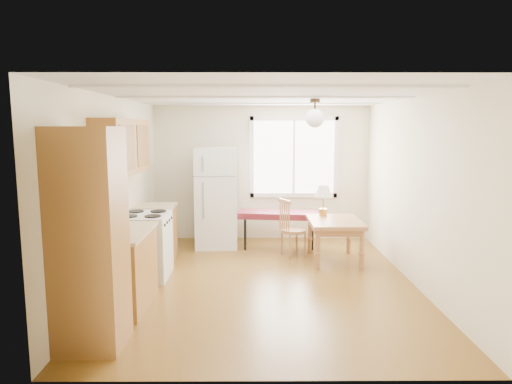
{
  "coord_description": "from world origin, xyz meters",
  "views": [
    {
      "loc": [
        -0.16,
        -6.03,
        2.08
      ],
      "look_at": [
        -0.12,
        0.64,
        1.15
      ],
      "focal_mm": 32.0,
      "sensor_mm": 36.0,
      "label": 1
    }
  ],
  "objects_px": {
    "bench": "(278,215)",
    "chair": "(289,224)",
    "refrigerator": "(216,197)",
    "dining_table": "(335,226)"
  },
  "relations": [
    {
      "from": "bench",
      "to": "dining_table",
      "type": "bearing_deg",
      "value": -38.53
    },
    {
      "from": "bench",
      "to": "chair",
      "type": "bearing_deg",
      "value": -69.58
    },
    {
      "from": "refrigerator",
      "to": "chair",
      "type": "distance_m",
      "value": 1.45
    },
    {
      "from": "refrigerator",
      "to": "chair",
      "type": "xyz_separation_m",
      "value": [
        1.24,
        -0.68,
        -0.34
      ]
    },
    {
      "from": "bench",
      "to": "refrigerator",
      "type": "bearing_deg",
      "value": -177.4
    },
    {
      "from": "refrigerator",
      "to": "bench",
      "type": "height_order",
      "value": "refrigerator"
    },
    {
      "from": "bench",
      "to": "chair",
      "type": "xyz_separation_m",
      "value": [
        0.14,
        -0.59,
        -0.04
      ]
    },
    {
      "from": "refrigerator",
      "to": "dining_table",
      "type": "distance_m",
      "value": 2.18
    },
    {
      "from": "dining_table",
      "to": "bench",
      "type": "bearing_deg",
      "value": 134.39
    },
    {
      "from": "bench",
      "to": "chair",
      "type": "height_order",
      "value": "chair"
    }
  ]
}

